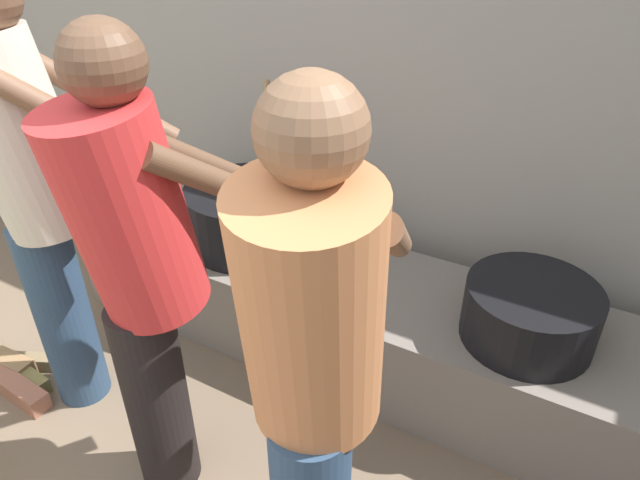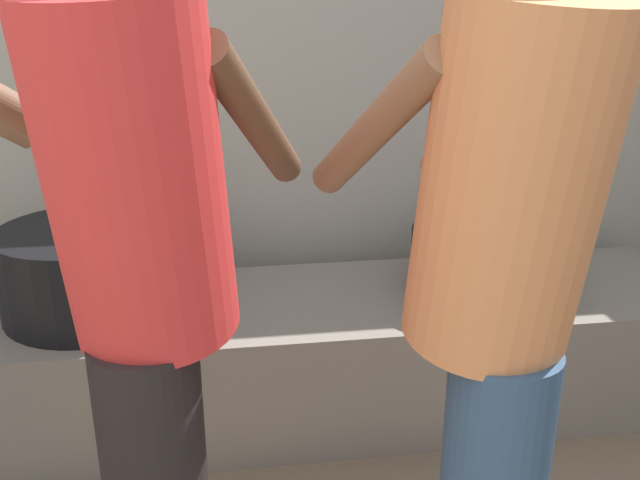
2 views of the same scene
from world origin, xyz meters
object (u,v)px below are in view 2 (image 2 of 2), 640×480
at_px(cooking_pot_secondary, 481,262).
at_px(cook_in_orange_shirt, 501,275).
at_px(cook_in_red_shirt, 145,267).
at_px(cooking_pot_main, 90,269).

height_order(cooking_pot_secondary, cook_in_orange_shirt, cook_in_orange_shirt).
bearing_deg(cook_in_orange_shirt, cook_in_red_shirt, 169.56).
relative_size(cooking_pot_secondary, cook_in_orange_shirt, 0.30).
bearing_deg(cooking_pot_main, cook_in_red_shirt, -72.33).
xyz_separation_m(cooking_pot_main, cook_in_orange_shirt, (0.89, -0.97, 0.33)).
xyz_separation_m(cooking_pot_secondary, cook_in_orange_shirt, (-0.34, -0.92, 0.36)).
height_order(cooking_pot_secondary, cook_in_red_shirt, cook_in_red_shirt).
distance_m(cook_in_red_shirt, cook_in_orange_shirt, 0.63).
bearing_deg(cook_in_red_shirt, cook_in_orange_shirt, -10.44).
xyz_separation_m(cooking_pot_main, cooking_pot_secondary, (1.23, -0.05, -0.03)).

